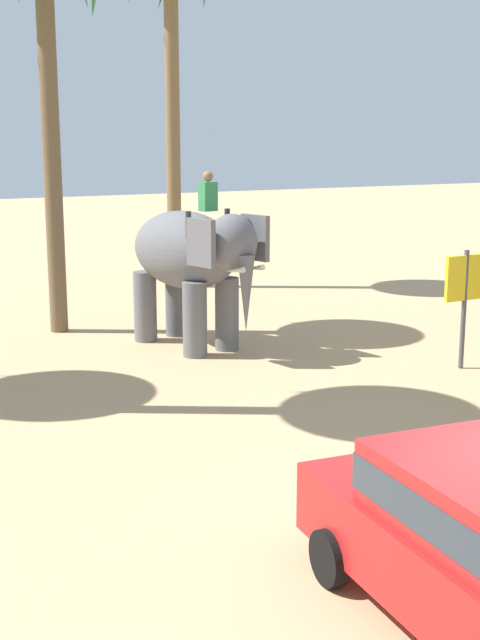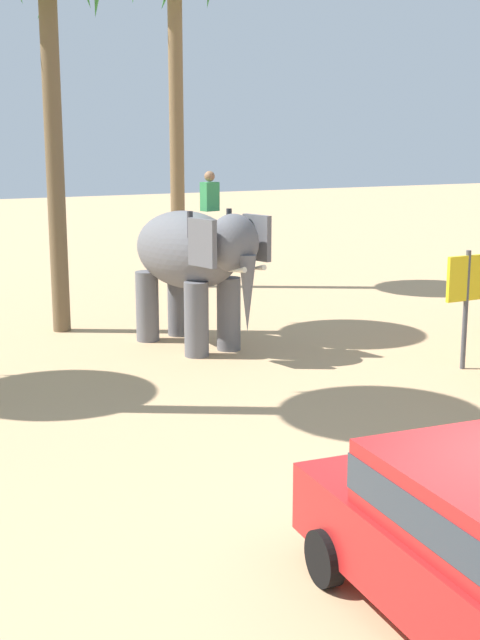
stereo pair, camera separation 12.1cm
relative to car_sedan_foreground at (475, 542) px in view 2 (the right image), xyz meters
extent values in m
cube|color=red|center=(0.00, 0.04, -0.25)|extent=(2.17, 4.27, 0.76)
cylinder|color=black|center=(-0.69, 1.40, -0.63)|extent=(0.25, 0.62, 0.60)
cylinder|color=black|center=(1.00, 1.20, -0.63)|extent=(0.25, 0.62, 0.60)
ellipsoid|color=slate|center=(2.58, 11.62, 1.22)|extent=(2.17, 3.35, 1.70)
cylinder|color=slate|center=(3.19, 10.80, -0.13)|extent=(0.52, 0.52, 1.60)
cylinder|color=slate|center=(2.33, 10.63, -0.13)|extent=(0.52, 0.52, 1.60)
cylinder|color=slate|center=(2.83, 12.62, -0.13)|extent=(0.52, 0.52, 1.60)
cylinder|color=slate|center=(1.97, 12.45, -0.13)|extent=(0.52, 0.52, 1.60)
ellipsoid|color=slate|center=(2.89, 10.03, 1.52)|extent=(1.27, 1.19, 1.20)
cube|color=slate|center=(3.58, 10.26, 1.57)|extent=(0.27, 0.81, 0.96)
cube|color=slate|center=(2.16, 9.99, 1.57)|extent=(0.27, 0.81, 0.96)
cone|color=slate|center=(2.98, 9.59, 0.52)|extent=(0.42, 0.42, 1.60)
cone|color=beige|center=(3.22, 9.68, 1.02)|extent=(0.23, 0.58, 0.21)
cone|color=beige|center=(2.71, 9.59, 1.02)|extent=(0.23, 0.58, 0.21)
cube|color=#338C4C|center=(2.74, 10.79, 2.42)|extent=(0.38, 0.30, 0.60)
sphere|color=#8E6647|center=(2.74, 10.79, 2.84)|extent=(0.22, 0.22, 0.22)
cylinder|color=#333338|center=(3.25, 10.89, 1.87)|extent=(0.12, 0.12, 0.55)
cylinder|color=#333338|center=(2.23, 10.69, 1.87)|extent=(0.12, 0.12, 0.55)
cylinder|color=brown|center=(5.67, 18.79, 3.80)|extent=(0.43, 0.43, 9.45)
cylinder|color=brown|center=(0.55, 14.40, 3.25)|extent=(0.42, 0.42, 8.35)
cylinder|color=#4C4C51|center=(6.57, 7.12, 0.27)|extent=(0.10, 0.10, 2.40)
cube|color=yellow|center=(6.57, 7.12, 0.92)|extent=(1.00, 0.08, 0.90)
camera|label=1|loc=(-5.48, -5.24, 3.62)|focal=48.01mm
camera|label=2|loc=(-5.37, -5.30, 3.62)|focal=48.01mm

